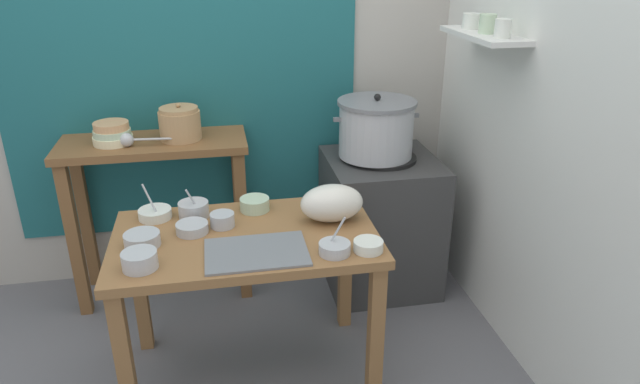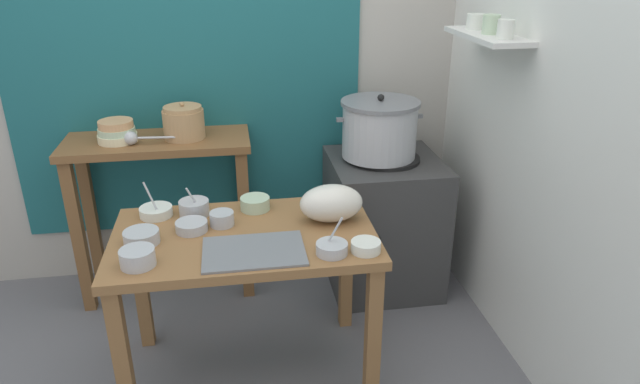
{
  "view_description": "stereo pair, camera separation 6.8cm",
  "coord_description": "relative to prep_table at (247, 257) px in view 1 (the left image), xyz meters",
  "views": [
    {
      "loc": [
        0.01,
        -2.09,
        1.83
      ],
      "look_at": [
        0.45,
        0.19,
        0.82
      ],
      "focal_mm": 31.94,
      "sensor_mm": 36.0,
      "label": 1
    },
    {
      "loc": [
        0.08,
        -2.1,
        1.83
      ],
      "look_at": [
        0.45,
        0.19,
        0.82
      ],
      "focal_mm": 31.94,
      "sensor_mm": 36.0,
      "label": 2
    }
  ],
  "objects": [
    {
      "name": "ground_plane",
      "position": [
        -0.1,
        -0.04,
        -0.61
      ],
      "size": [
        9.0,
        9.0,
        0.0
      ],
      "primitive_type": "plane",
      "color": "slate"
    },
    {
      "name": "wall_back",
      "position": [
        -0.02,
        1.05,
        0.69
      ],
      "size": [
        4.4,
        0.12,
        2.6
      ],
      "color": "#B2ADA3",
      "rests_on": "ground"
    },
    {
      "name": "wall_right",
      "position": [
        1.3,
        0.16,
        0.69
      ],
      "size": [
        0.3,
        3.2,
        2.6
      ],
      "color": "silver",
      "rests_on": "ground"
    },
    {
      "name": "prep_table",
      "position": [
        0.0,
        0.0,
        0.0
      ],
      "size": [
        1.1,
        0.66,
        0.72
      ],
      "color": "olive",
      "rests_on": "ground"
    },
    {
      "name": "back_shelf_table",
      "position": [
        -0.42,
        0.79,
        0.07
      ],
      "size": [
        0.96,
        0.4,
        0.9
      ],
      "color": "brown",
      "rests_on": "ground"
    },
    {
      "name": "stove_block",
      "position": [
        0.79,
        0.66,
        -0.23
      ],
      "size": [
        0.6,
        0.61,
        0.78
      ],
      "color": "#383838",
      "rests_on": "ground"
    },
    {
      "name": "steamer_pot",
      "position": [
        0.75,
        0.68,
        0.32
      ],
      "size": [
        0.47,
        0.42,
        0.34
      ],
      "color": "#B7BABF",
      "rests_on": "stove_block"
    },
    {
      "name": "clay_pot",
      "position": [
        -0.27,
        0.79,
        0.37
      ],
      "size": [
        0.21,
        0.21,
        0.19
      ],
      "color": "tan",
      "rests_on": "back_shelf_table"
    },
    {
      "name": "bowl_stack_enamel",
      "position": [
        -0.61,
        0.78,
        0.34
      ],
      "size": [
        0.2,
        0.2,
        0.11
      ],
      "color": "beige",
      "rests_on": "back_shelf_table"
    },
    {
      "name": "ladle",
      "position": [
        -0.52,
        0.71,
        0.33
      ],
      "size": [
        0.3,
        0.07,
        0.07
      ],
      "color": "#B7BABF",
      "rests_on": "back_shelf_table"
    },
    {
      "name": "serving_tray",
      "position": [
        0.03,
        -0.17,
        0.12
      ],
      "size": [
        0.4,
        0.28,
        0.01
      ],
      "primitive_type": "cube",
      "color": "slate",
      "rests_on": "prep_table"
    },
    {
      "name": "plastic_bag",
      "position": [
        0.38,
        0.06,
        0.19
      ],
      "size": [
        0.28,
        0.18,
        0.16
      ],
      "primitive_type": "ellipsoid",
      "color": "silver",
      "rests_on": "prep_table"
    },
    {
      "name": "prep_bowl_0",
      "position": [
        -0.41,
        -0.02,
        0.14
      ],
      "size": [
        0.14,
        0.14,
        0.05
      ],
      "color": "#B7BABF",
      "rests_on": "prep_table"
    },
    {
      "name": "prep_bowl_1",
      "position": [
        0.47,
        -0.23,
        0.13
      ],
      "size": [
        0.12,
        0.12,
        0.04
      ],
      "color": "silver",
      "rests_on": "prep_table"
    },
    {
      "name": "prep_bowl_2",
      "position": [
        -0.22,
        0.06,
        0.13
      ],
      "size": [
        0.13,
        0.13,
        0.04
      ],
      "color": "#B7BABF",
      "rests_on": "prep_table"
    },
    {
      "name": "prep_bowl_3",
      "position": [
        0.06,
        0.23,
        0.14
      ],
      "size": [
        0.13,
        0.13,
        0.06
      ],
      "color": "#B7D1AD",
      "rests_on": "prep_table"
    },
    {
      "name": "prep_bowl_4",
      "position": [
        -0.4,
        -0.2,
        0.15
      ],
      "size": [
        0.13,
        0.13,
        0.07
      ],
      "color": "#B7BABF",
      "rests_on": "prep_table"
    },
    {
      "name": "prep_bowl_5",
      "position": [
        -0.21,
        0.21,
        0.15
      ],
      "size": [
        0.13,
        0.13,
        0.14
      ],
      "color": "#B7BABF",
      "rests_on": "prep_table"
    },
    {
      "name": "prep_bowl_6",
      "position": [
        -0.38,
        0.23,
        0.14
      ],
      "size": [
        0.14,
        0.14,
        0.17
      ],
      "color": "silver",
      "rests_on": "prep_table"
    },
    {
      "name": "prep_bowl_7",
      "position": [
        0.33,
        -0.23,
        0.14
      ],
      "size": [
        0.12,
        0.12,
        0.15
      ],
      "color": "#B7BABF",
      "rests_on": "prep_table"
    },
    {
      "name": "prep_bowl_8",
      "position": [
        -0.09,
        0.09,
        0.14
      ],
      "size": [
        0.1,
        0.1,
        0.06
      ],
      "color": "#B7BABF",
      "rests_on": "prep_table"
    }
  ]
}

